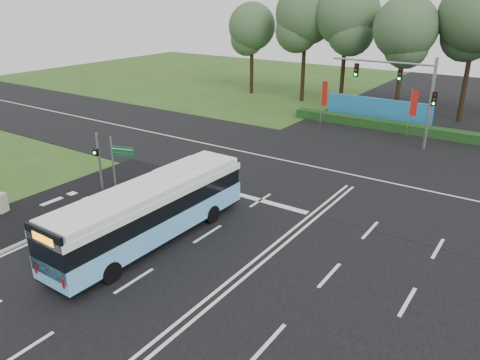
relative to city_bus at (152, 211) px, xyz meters
The scene contains 15 objects.
ground 5.68m from the city_bus, 21.54° to the left, with size 120.00×120.00×0.00m, color #30501A.
road_main 5.68m from the city_bus, 21.54° to the left, with size 20.00×120.00×0.04m, color black.
road_cross 14.97m from the city_bus, 70.12° to the left, with size 120.00×14.00×0.05m, color black.
bike_path 7.67m from the city_bus, behind, with size 5.00×18.00×0.06m, color black.
kerb_strip 5.37m from the city_bus, 168.75° to the right, with size 0.25×18.00×0.12m, color gray.
city_bus is the anchor object (origin of this frame).
pedestrian_signal 7.68m from the city_bus, 158.29° to the left, with size 0.30×0.43×3.66m.
street_sign 5.93m from the city_bus, 152.73° to the left, with size 1.41×0.51×3.76m.
utility_cabinet 9.65m from the city_bus, 165.53° to the right, with size 0.67×0.56×1.12m, color #B9AF95.
banner_flag_left 24.71m from the city_bus, 95.91° to the left, with size 0.60×0.21×4.17m.
banner_flag_mid 26.03m from the city_bus, 78.72° to the left, with size 0.59×0.11×4.03m.
traffic_light_gantry 23.31m from the city_bus, 76.81° to the left, with size 8.41×0.28×7.00m.
hedge 27.01m from the city_bus, 79.18° to the left, with size 22.00×1.20×0.80m, color #143814.
blue_hoarding 29.02m from the city_bus, 87.90° to the left, with size 10.00×0.30×2.20m, color teal.
eucalyptus_row 34.94m from the city_bus, 77.09° to the left, with size 54.10×8.67×12.90m.
Camera 1 is at (9.77, -16.26, 11.20)m, focal length 35.00 mm.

